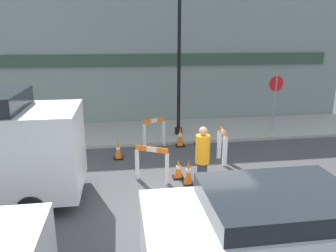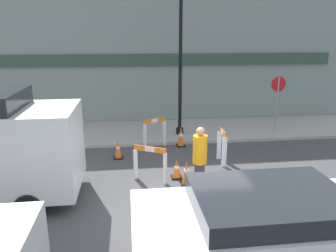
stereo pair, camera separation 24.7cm
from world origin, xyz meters
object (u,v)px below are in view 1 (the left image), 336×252
stop_sign (275,95)px  parked_car_1 (275,240)px  person_worker (202,159)px  streetlamp_post (179,26)px

stop_sign → parked_car_1: (-3.87, -8.06, -0.58)m
person_worker → parked_car_1: 3.42m
stop_sign → parked_car_1: bearing=59.2°
streetlamp_post → person_worker: 5.79m
person_worker → parked_car_1: size_ratio=0.46×
parked_car_1 → streetlamp_post: bearing=89.6°
stop_sign → parked_car_1: stop_sign is taller
person_worker → parked_car_1: bearing=173.2°
streetlamp_post → parked_car_1: (-0.06, -8.23, -3.15)m
streetlamp_post → person_worker: streetlamp_post is taller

